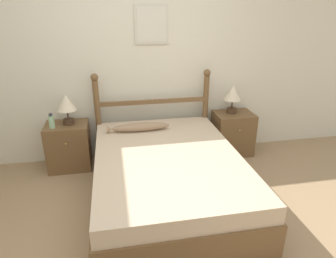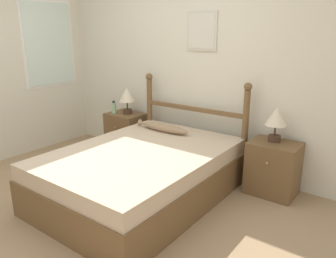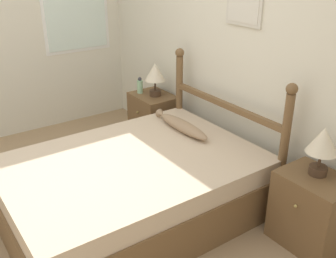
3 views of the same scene
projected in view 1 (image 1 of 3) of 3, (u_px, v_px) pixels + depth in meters
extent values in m
plane|color=#9E7F5B|center=(161.00, 236.00, 2.72)|extent=(16.00, 16.00, 0.00)
cube|color=beige|center=(138.00, 62.00, 3.81)|extent=(6.40, 0.06, 2.55)
cube|color=beige|center=(152.00, 24.00, 3.63)|extent=(0.41, 0.02, 0.47)
cube|color=beige|center=(152.00, 24.00, 3.62)|extent=(0.35, 0.01, 0.41)
cube|color=brown|center=(167.00, 184.00, 3.18)|extent=(1.49, 2.08, 0.37)
cube|color=#CCB293|center=(167.00, 162.00, 3.08)|extent=(1.45, 2.04, 0.17)
cylinder|color=brown|center=(99.00, 123.00, 3.83)|extent=(0.07, 0.07, 1.10)
sphere|color=brown|center=(94.00, 77.00, 3.61)|extent=(0.09, 0.09, 0.09)
cylinder|color=brown|center=(205.00, 116.00, 4.08)|extent=(0.07, 0.07, 1.10)
sphere|color=brown|center=(207.00, 73.00, 3.85)|extent=(0.09, 0.09, 0.09)
cube|color=brown|center=(153.00, 102.00, 3.86)|extent=(1.42, 0.05, 0.05)
cube|color=brown|center=(69.00, 146.00, 3.78)|extent=(0.52, 0.40, 0.59)
sphere|color=tan|center=(66.00, 144.00, 3.54)|extent=(0.02, 0.02, 0.02)
cube|color=brown|center=(233.00, 133.00, 4.16)|extent=(0.52, 0.40, 0.59)
sphere|color=tan|center=(240.00, 131.00, 3.92)|extent=(0.02, 0.02, 0.02)
cylinder|color=#422D1E|center=(69.00, 122.00, 3.67)|extent=(0.13, 0.13, 0.07)
cylinder|color=#422D1E|center=(68.00, 115.00, 3.64)|extent=(0.02, 0.02, 0.12)
cone|color=beige|center=(66.00, 102.00, 3.58)|extent=(0.23, 0.23, 0.19)
cylinder|color=#422D1E|center=(231.00, 110.00, 4.07)|extent=(0.13, 0.13, 0.07)
cylinder|color=#422D1E|center=(232.00, 104.00, 4.03)|extent=(0.02, 0.02, 0.12)
cone|color=beige|center=(233.00, 93.00, 3.98)|extent=(0.23, 0.23, 0.19)
cylinder|color=#99C699|center=(52.00, 122.00, 3.54)|extent=(0.07, 0.07, 0.15)
sphere|color=#333338|center=(50.00, 115.00, 3.51)|extent=(0.04, 0.04, 0.04)
ellipsoid|color=#997A5B|center=(141.00, 127.00, 3.61)|extent=(0.69, 0.14, 0.10)
cone|color=#997A5B|center=(109.00, 129.00, 3.54)|extent=(0.06, 0.09, 0.09)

